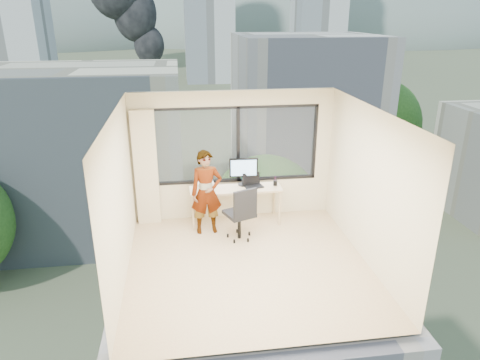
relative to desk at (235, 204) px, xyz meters
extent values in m
cube|color=#D1BE87|center=(0.00, -1.66, -0.38)|extent=(4.00, 4.00, 0.01)
cube|color=white|center=(0.00, -1.66, 2.23)|extent=(4.00, 4.00, 0.01)
cube|color=beige|center=(0.00, -3.66, 0.93)|extent=(4.00, 0.01, 2.60)
cube|color=beige|center=(-2.00, -1.66, 0.93)|extent=(0.01, 4.00, 2.60)
cube|color=beige|center=(2.00, -1.66, 0.93)|extent=(0.01, 4.00, 2.60)
cube|color=beige|center=(-1.72, 0.22, 0.77)|extent=(0.45, 0.14, 2.30)
cube|color=tan|center=(0.00, 0.00, 0.00)|extent=(1.80, 0.60, 0.75)
imported|color=#2D2D33|center=(-0.59, -0.35, 0.44)|extent=(0.63, 0.44, 1.63)
cube|color=white|center=(-0.58, 0.18, 0.41)|extent=(0.32, 0.27, 0.08)
cube|color=black|center=(-0.54, -0.12, 0.38)|extent=(0.10, 0.05, 0.01)
cylinder|color=black|center=(0.80, -0.02, 0.43)|extent=(0.09, 0.09, 0.10)
ellipsoid|color=#0B4739|center=(0.29, 0.23, 0.49)|extent=(0.31, 0.20, 0.22)
cube|color=#515B3D|center=(0.00, 118.34, -14.38)|extent=(400.00, 400.00, 0.04)
cube|color=beige|center=(-9.00, 28.34, -7.38)|extent=(16.00, 12.00, 14.00)
cube|color=silver|center=(12.00, 36.34, -6.38)|extent=(14.00, 13.00, 16.00)
cube|color=silver|center=(-35.00, 93.34, -0.38)|extent=(14.00, 14.00, 28.00)
cube|color=silver|center=(8.00, 118.34, 0.62)|extent=(13.00, 13.00, 30.00)
cube|color=silver|center=(45.00, 138.34, -1.38)|extent=(15.00, 15.00, 26.00)
ellipsoid|color=slate|center=(100.00, 318.34, -14.38)|extent=(300.00, 220.00, 96.00)
camera|label=1|loc=(-1.02, -7.96, 3.59)|focal=32.76mm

